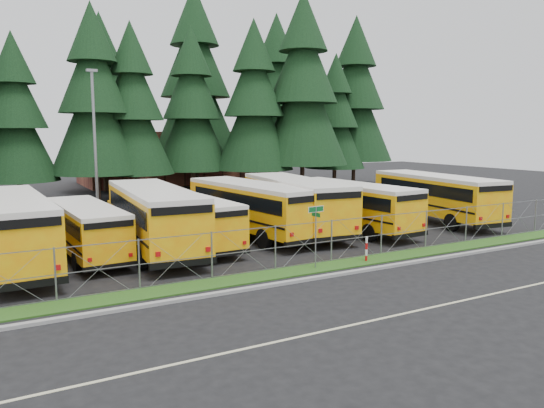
{
  "coord_description": "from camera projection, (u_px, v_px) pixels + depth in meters",
  "views": [
    {
      "loc": [
        -15.18,
        -20.74,
        6.07
      ],
      "look_at": [
        -1.38,
        4.0,
        2.16
      ],
      "focal_mm": 35.0,
      "sensor_mm": 36.0,
      "label": 1
    }
  ],
  "objects": [
    {
      "name": "street_sign",
      "position": [
        316.0,
        224.0,
        23.23
      ],
      "size": [
        0.84,
        0.55,
        2.81
      ],
      "color": "gray",
      "rests_on": "ground"
    },
    {
      "name": "road_lane_line",
      "position": [
        466.0,
        300.0,
        19.18
      ],
      "size": [
        50.0,
        0.12,
        0.01
      ],
      "primitive_type": "cube",
      "color": "beige",
      "rests_on": "ground"
    },
    {
      "name": "light_standard",
      "position": [
        95.0,
        139.0,
        35.72
      ],
      "size": [
        0.7,
        0.35,
        10.14
      ],
      "color": "gray",
      "rests_on": "ground"
    },
    {
      "name": "conifer_4",
      "position": [
        132.0,
        111.0,
        46.35
      ],
      "size": [
        7.02,
        7.02,
        15.53
      ],
      "primitive_type": null,
      "color": "black",
      "rests_on": "ground"
    },
    {
      "name": "striped_bollard",
      "position": [
        366.0,
        249.0,
        24.68
      ],
      "size": [
        0.11,
        0.11,
        1.2
      ],
      "primitive_type": "cylinder",
      "color": "#B20C0C",
      "rests_on": "ground"
    },
    {
      "name": "bus_4",
      "position": [
        248.0,
        209.0,
        30.71
      ],
      "size": [
        4.11,
        12.15,
        3.12
      ],
      "primitive_type": null,
      "rotation": [
        0.0,
        0.0,
        0.11
      ],
      "color": "orange",
      "rests_on": "ground"
    },
    {
      "name": "bus_2",
      "position": [
        152.0,
        219.0,
        26.96
      ],
      "size": [
        3.78,
        12.58,
        3.25
      ],
      "primitive_type": null,
      "rotation": [
        0.0,
        0.0,
        -0.07
      ],
      "color": "orange",
      "rests_on": "ground"
    },
    {
      "name": "conifer_11",
      "position": [
        102.0,
        103.0,
        52.68
      ],
      "size": [
        7.99,
        7.99,
        17.66
      ],
      "primitive_type": null,
      "color": "black",
      "rests_on": "ground"
    },
    {
      "name": "bus_east",
      "position": [
        431.0,
        198.0,
        35.8
      ],
      "size": [
        4.18,
        12.31,
        3.16
      ],
      "primitive_type": null,
      "rotation": [
        0.0,
        0.0,
        -0.11
      ],
      "color": "orange",
      "rests_on": "ground"
    },
    {
      "name": "conifer_2",
      "position": [
        16.0,
        120.0,
        42.21
      ],
      "size": [
        6.29,
        6.29,
        13.91
      ],
      "primitive_type": null,
      "color": "black",
      "rests_on": "ground"
    },
    {
      "name": "bus_3",
      "position": [
        188.0,
        221.0,
        28.1
      ],
      "size": [
        2.76,
        10.19,
        2.65
      ],
      "primitive_type": null,
      "rotation": [
        0.0,
        0.0,
        0.04
      ],
      "color": "orange",
      "rests_on": "ground"
    },
    {
      "name": "conifer_7",
      "position": [
        303.0,
        93.0,
        50.93
      ],
      "size": [
        8.73,
        8.73,
        19.3
      ],
      "primitive_type": null,
      "color": "black",
      "rests_on": "ground"
    },
    {
      "name": "conifer_6",
      "position": [
        254.0,
        108.0,
        49.87
      ],
      "size": [
        7.44,
        7.44,
        16.45
      ],
      "primitive_type": null,
      "color": "black",
      "rests_on": "ground"
    },
    {
      "name": "conifer_12",
      "position": [
        195.0,
        88.0,
        56.53
      ],
      "size": [
        9.65,
        9.65,
        21.34
      ],
      "primitive_type": null,
      "color": "black",
      "rests_on": "ground"
    },
    {
      "name": "bus_0",
      "position": [
        10.0,
        232.0,
        23.61
      ],
      "size": [
        3.3,
        12.42,
        3.23
      ],
      "primitive_type": null,
      "rotation": [
        0.0,
        0.0,
        0.03
      ],
      "color": "orange",
      "rests_on": "ground"
    },
    {
      "name": "ground",
      "position": [
        336.0,
        255.0,
        26.1
      ],
      "size": [
        120.0,
        120.0,
        0.0
      ],
      "primitive_type": "plane",
      "color": "black",
      "rests_on": "ground"
    },
    {
      "name": "brick_building",
      "position": [
        179.0,
        157.0,
        63.19
      ],
      "size": [
        22.0,
        10.0,
        6.0
      ],
      "primitive_type": "cube",
      "color": "brown",
      "rests_on": "ground"
    },
    {
      "name": "curb",
      "position": [
        377.0,
        268.0,
        23.41
      ],
      "size": [
        50.0,
        0.25,
        0.12
      ],
      "primitive_type": "cube",
      "color": "gray",
      "rests_on": "ground"
    },
    {
      "name": "bus_1",
      "position": [
        85.0,
        231.0,
        25.67
      ],
      "size": [
        2.76,
        9.88,
        2.57
      ],
      "primitive_type": null,
      "rotation": [
        0.0,
        0.0,
        0.05
      ],
      "color": "orange",
      "rests_on": "ground"
    },
    {
      "name": "grass_verge",
      "position": [
        358.0,
        262.0,
        24.63
      ],
      "size": [
        50.0,
        1.4,
        0.06
      ],
      "primitive_type": "cube",
      "color": "#1D3F12",
      "rests_on": "ground"
    },
    {
      "name": "bus_5",
      "position": [
        293.0,
        205.0,
        32.13
      ],
      "size": [
        4.38,
        12.6,
        3.23
      ],
      "primitive_type": null,
      "rotation": [
        0.0,
        0.0,
        -0.12
      ],
      "color": "orange",
      "rests_on": "ground"
    },
    {
      "name": "conifer_3",
      "position": [
        94.0,
        104.0,
        44.38
      ],
      "size": [
        7.55,
        7.55,
        16.69
      ],
      "primitive_type": null,
      "color": "black",
      "rests_on": "ground"
    },
    {
      "name": "conifer_13",
      "position": [
        276.0,
        99.0,
        61.55
      ],
      "size": [
        8.8,
        8.8,
        19.46
      ],
      "primitive_type": null,
      "color": "black",
      "rests_on": "ground"
    },
    {
      "name": "conifer_9",
      "position": [
        355.0,
        101.0,
        59.53
      ],
      "size": [
        8.48,
        8.48,
        18.76
      ],
      "primitive_type": null,
      "color": "black",
      "rests_on": "ground"
    },
    {
      "name": "bus_6",
      "position": [
        347.0,
        207.0,
        32.4
      ],
      "size": [
        3.5,
        11.4,
        2.94
      ],
      "primitive_type": null,
      "rotation": [
        0.0,
        0.0,
        0.08
      ],
      "color": "orange",
      "rests_on": "ground"
    },
    {
      "name": "conifer_5",
      "position": [
        192.0,
        111.0,
        50.32
      ],
      "size": [
        7.19,
        7.19,
        15.91
      ],
      "primitive_type": null,
      "color": "black",
      "rests_on": "ground"
    },
    {
      "name": "conifer_8",
      "position": [
        335.0,
        121.0,
        56.69
      ],
      "size": [
        6.44,
        6.44,
        14.25
      ],
      "primitive_type": null,
      "color": "black",
      "rests_on": "ground"
    },
    {
      "name": "chainlink_fence",
      "position": [
        349.0,
        239.0,
        25.1
      ],
      "size": [
        44.0,
        0.1,
        2.0
      ],
      "primitive_type": null,
      "color": "gray",
      "rests_on": "ground"
    }
  ]
}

